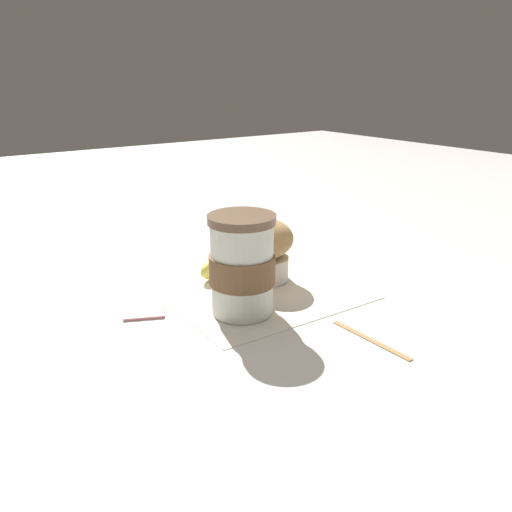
# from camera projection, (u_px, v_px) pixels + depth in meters

# --- Properties ---
(ground_plane) EXTENTS (3.00, 3.00, 0.00)m
(ground_plane) POSITION_uv_depth(u_px,v_px,m) (256.00, 287.00, 0.70)
(ground_plane) COLOR beige
(paper_napkin) EXTENTS (0.26, 0.26, 0.00)m
(paper_napkin) POSITION_uv_depth(u_px,v_px,m) (256.00, 287.00, 0.70)
(paper_napkin) COLOR beige
(paper_napkin) RESTS_ON ground_plane
(coffee_cup) EXTENTS (0.08, 0.08, 0.13)m
(coffee_cup) POSITION_uv_depth(u_px,v_px,m) (242.00, 265.00, 0.61)
(coffee_cup) COLOR silver
(coffee_cup) RESTS_ON paper_napkin
(muffin) EXTENTS (0.08, 0.08, 0.09)m
(muffin) POSITION_uv_depth(u_px,v_px,m) (264.00, 247.00, 0.71)
(muffin) COLOR white
(muffin) RESTS_ON paper_napkin
(banana) EXTENTS (0.15, 0.11, 0.03)m
(banana) POSITION_uv_depth(u_px,v_px,m) (220.00, 255.00, 0.78)
(banana) COLOR #D6CC4C
(banana) RESTS_ON paper_napkin
(sugar_packet) EXTENTS (0.05, 0.06, 0.01)m
(sugar_packet) POSITION_uv_depth(u_px,v_px,m) (144.00, 312.00, 0.62)
(sugar_packet) COLOR pink
(sugar_packet) RESTS_ON ground_plane
(wooden_stirrer) EXTENTS (0.11, 0.01, 0.00)m
(wooden_stirrer) POSITION_uv_depth(u_px,v_px,m) (370.00, 339.00, 0.56)
(wooden_stirrer) COLOR #9E7547
(wooden_stirrer) RESTS_ON ground_plane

